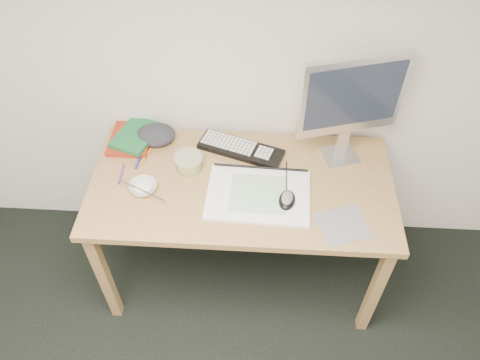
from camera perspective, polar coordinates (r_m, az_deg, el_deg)
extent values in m
plane|color=silver|center=(2.10, -2.11, 17.61)|extent=(3.60, 0.00, 3.60)
cube|color=#A9864D|center=(2.41, -16.20, -11.28)|extent=(0.05, 0.05, 0.71)
cube|color=#A9864D|center=(2.36, 16.11, -12.90)|extent=(0.05, 0.05, 0.71)
cube|color=#A9864D|center=(2.74, -13.13, -0.59)|extent=(0.05, 0.05, 0.71)
cube|color=#A9864D|center=(2.70, 14.46, -1.81)|extent=(0.05, 0.05, 0.71)
cube|color=#A9864D|center=(2.16, 0.22, -0.67)|extent=(1.40, 0.70, 0.03)
cube|color=gray|center=(2.04, 12.43, -5.38)|extent=(0.25, 0.24, 0.00)
cube|color=white|center=(2.10, 2.25, -1.76)|extent=(0.47, 0.34, 0.01)
cube|color=black|center=(2.29, 0.11, 3.77)|extent=(0.44, 0.26, 0.02)
cube|color=silver|center=(2.32, 12.02, 2.97)|extent=(0.20, 0.19, 0.01)
cube|color=silver|center=(2.27, 12.32, 4.38)|extent=(0.06, 0.03, 0.16)
cube|color=silver|center=(2.09, 13.54, 9.93)|extent=(0.46, 0.16, 0.38)
cube|color=black|center=(2.09, 13.59, 10.12)|extent=(0.41, 0.12, 0.30)
ellipsoid|color=black|center=(2.06, 5.77, -2.21)|extent=(0.09, 0.13, 0.04)
imported|color=silver|center=(2.15, -11.71, -0.89)|extent=(0.15, 0.15, 0.04)
cylinder|color=#BABBBD|center=(2.11, -11.94, -1.19)|extent=(0.23, 0.13, 0.02)
cylinder|color=#EAEA52|center=(2.21, -6.27, 2.18)|extent=(0.17, 0.17, 0.07)
cube|color=maroon|center=(2.41, -13.08, 5.07)|extent=(0.20, 0.27, 0.03)
cube|color=#196430|center=(2.38, -12.55, 5.35)|extent=(0.24, 0.28, 0.02)
ellipsoid|color=#24262B|center=(2.37, -10.22, 5.44)|extent=(0.18, 0.16, 0.07)
cylinder|color=pink|center=(2.18, 0.47, 0.63)|extent=(0.17, 0.10, 0.01)
cylinder|color=tan|center=(2.20, 0.97, 1.18)|extent=(0.15, 0.08, 0.01)
cylinder|color=black|center=(2.19, 1.97, 0.91)|extent=(0.18, 0.05, 0.01)
cylinder|color=#2221B6|center=(2.31, -12.12, 2.66)|extent=(0.02, 0.14, 0.01)
cylinder|color=orange|center=(2.31, -11.48, 2.77)|extent=(0.04, 0.12, 0.01)
cylinder|color=#722588|center=(2.25, -14.27, 0.73)|extent=(0.02, 0.12, 0.01)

